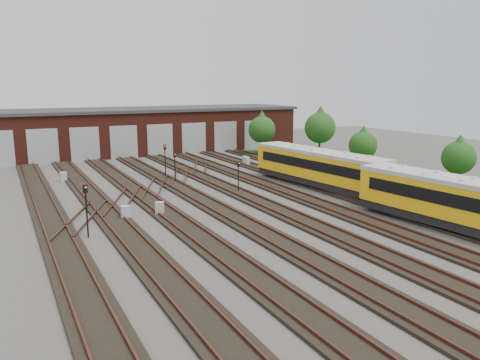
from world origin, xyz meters
name	(u,v)px	position (x,y,z in m)	size (l,w,h in m)	color
ground	(268,220)	(0.00, 0.00, 0.00)	(120.00, 120.00, 0.00)	#42403D
track_network	(262,217)	(-0.17, 0.59, 0.11)	(30.40, 70.00, 0.33)	black
maintenance_shed	(127,130)	(-0.01, 39.97, 3.20)	(51.00, 12.50, 6.35)	#531D14
grass_verge	(370,175)	(19.00, 10.00, 0.03)	(8.00, 55.00, 0.05)	#1F4B19
metro_train	(466,204)	(10.00, -8.54, 2.00)	(4.48, 47.97, 3.26)	black
signal_mast_0	(86,204)	(-12.27, 2.01, 2.21)	(0.30, 0.28, 3.48)	black
signal_mast_1	(165,157)	(-1.39, 18.82, 2.23)	(0.28, 0.26, 3.52)	black
signal_mast_2	(238,173)	(2.18, 8.89, 1.84)	(0.27, 0.25, 2.87)	black
signal_mast_3	(175,163)	(-1.18, 16.37, 1.88)	(0.24, 0.22, 2.94)	black
relay_cabinet_0	(160,209)	(-6.55, 4.88, 0.52)	(0.62, 0.52, 1.04)	#A6A8AB
relay_cabinet_1	(63,177)	(-11.31, 21.54, 0.51)	(0.61, 0.51, 1.01)	#A6A8AB
relay_cabinet_2	(126,213)	(-9.11, 4.98, 0.51)	(0.62, 0.51, 1.03)	#A6A8AB
relay_cabinet_3	(246,162)	(9.68, 21.26, 0.54)	(0.65, 0.54, 1.09)	#A6A8AB
relay_cabinet_4	(245,159)	(10.64, 23.50, 0.43)	(0.52, 0.43, 0.87)	#A6A8AB
tree_0	(262,126)	(16.00, 28.47, 4.01)	(3.76, 3.76, 6.24)	#2D2314
tree_1	(262,129)	(17.03, 30.18, 3.49)	(3.28, 3.28, 5.43)	#2D2314
tree_2	(320,124)	(22.13, 23.30, 4.48)	(4.21, 4.21, 6.98)	#2D2314
tree_3	(363,142)	(19.63, 12.02, 3.38)	(3.17, 3.17, 5.26)	#2D2314
tree_4	(459,154)	(21.43, 0.98, 3.32)	(3.12, 3.12, 5.18)	#2D2314
bush_0	(403,183)	(16.40, 2.79, 0.71)	(1.41, 1.41, 1.41)	#184012
bush_1	(286,151)	(18.02, 25.33, 0.80)	(1.60, 1.60, 1.60)	#184012
bush_2	(309,155)	(19.15, 21.47, 0.70)	(1.39, 1.39, 1.39)	#184012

